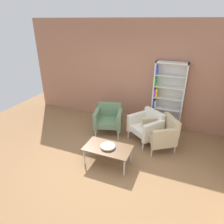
{
  "coord_description": "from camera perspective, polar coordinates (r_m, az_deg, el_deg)",
  "views": [
    {
      "loc": [
        1.62,
        -2.93,
        2.86
      ],
      "look_at": [
        0.09,
        0.84,
        0.95
      ],
      "focal_mm": 31.81,
      "sensor_mm": 36.0,
      "label": 1
    }
  ],
  "objects": [
    {
      "name": "armchair_corner_red",
      "position": [
        5.1,
        10.03,
        -3.92
      ],
      "size": [
        0.95,
        0.94,
        0.78
      ],
      "rotation": [
        0.0,
        0.0,
        -0.64
      ],
      "color": "white",
      "rests_on": "ground_plane"
    },
    {
      "name": "brick_back_panel",
      "position": [
        5.81,
        5.24,
        10.97
      ],
      "size": [
        6.4,
        0.12,
        2.9
      ],
      "primitive_type": "cube",
      "color": "#A87056",
      "rests_on": "ground_plane"
    },
    {
      "name": "armchair_spare_guest",
      "position": [
        4.9,
        14.06,
        -5.64
      ],
      "size": [
        0.93,
        0.95,
        0.78
      ],
      "rotation": [
        0.0,
        0.0,
        -0.96
      ],
      "color": "#C6B289",
      "rests_on": "ground_plane"
    },
    {
      "name": "ground_plane",
      "position": [
        4.41,
        -5.44,
        -15.47
      ],
      "size": [
        8.32,
        8.32,
        0.0
      ],
      "primitive_type": "plane",
      "color": "olive"
    },
    {
      "name": "decorative_bowl",
      "position": [
        4.24,
        -1.22,
        -9.78
      ],
      "size": [
        0.32,
        0.32,
        0.05
      ],
      "color": "beige",
      "rests_on": "coffee_table_low"
    },
    {
      "name": "bookshelf_tall",
      "position": [
        5.56,
        15.29,
        3.85
      ],
      "size": [
        0.8,
        0.3,
        1.9
      ],
      "color": "silver",
      "rests_on": "ground_plane"
    },
    {
      "name": "armchair_by_bookshelf",
      "position": [
        5.4,
        -1.0,
        -1.78
      ],
      "size": [
        0.86,
        0.81,
        0.78
      ],
      "rotation": [
        0.0,
        0.0,
        0.26
      ],
      "color": "slate",
      "rests_on": "ground_plane"
    },
    {
      "name": "coffee_table_low",
      "position": [
        4.28,
        -1.21,
        -10.51
      ],
      "size": [
        1.0,
        0.56,
        0.4
      ],
      "color": "brown",
      "rests_on": "ground_plane"
    }
  ]
}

